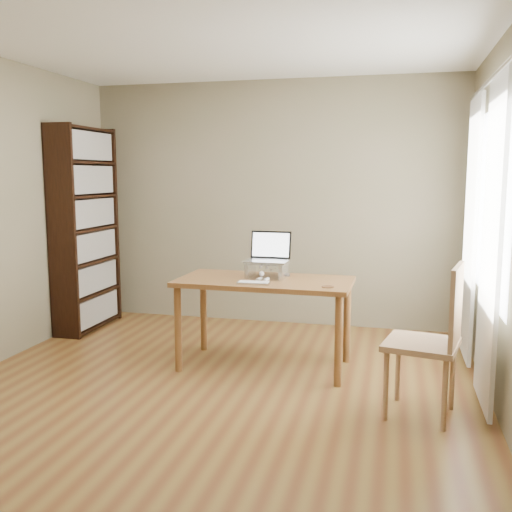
# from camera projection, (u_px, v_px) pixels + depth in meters

# --- Properties ---
(room) EXTENTS (4.04, 4.54, 2.64)m
(room) POSITION_uv_depth(u_px,v_px,m) (209.00, 219.00, 3.97)
(room) COLOR brown
(room) RESTS_ON ground
(bookshelf) EXTENTS (0.30, 0.90, 2.10)m
(bookshelf) POSITION_uv_depth(u_px,v_px,m) (86.00, 229.00, 5.92)
(bookshelf) COLOR black
(bookshelf) RESTS_ON ground
(curtains) EXTENTS (0.03, 1.90, 2.25)m
(curtains) POSITION_uv_depth(u_px,v_px,m) (480.00, 234.00, 4.30)
(curtains) COLOR white
(curtains) RESTS_ON ground
(desk) EXTENTS (1.45, 0.75, 0.75)m
(desk) POSITION_uv_depth(u_px,v_px,m) (265.00, 290.00, 4.74)
(desk) COLOR brown
(desk) RESTS_ON ground
(laptop_stand) EXTENTS (0.32, 0.25, 0.13)m
(laptop_stand) POSITION_uv_depth(u_px,v_px,m) (267.00, 268.00, 4.80)
(laptop_stand) COLOR silver
(laptop_stand) RESTS_ON desk
(laptop) EXTENTS (0.36, 0.30, 0.25)m
(laptop) POSITION_uv_depth(u_px,v_px,m) (268.00, 254.00, 4.84)
(laptop) COLOR silver
(laptop) RESTS_ON laptop_stand
(keyboard) EXTENTS (0.26, 0.12, 0.02)m
(keyboard) POSITION_uv_depth(u_px,v_px,m) (254.00, 283.00, 4.53)
(keyboard) COLOR silver
(keyboard) RESTS_ON desk
(coaster) EXTENTS (0.10, 0.10, 0.01)m
(coaster) POSITION_uv_depth(u_px,v_px,m) (328.00, 287.00, 4.40)
(coaster) COLOR brown
(coaster) RESTS_ON desk
(cat) EXTENTS (0.24, 0.47, 0.14)m
(cat) POSITION_uv_depth(u_px,v_px,m) (271.00, 270.00, 4.82)
(cat) COLOR #494239
(cat) RESTS_ON desk
(chair) EXTENTS (0.55, 0.55, 1.04)m
(chair) POSITION_uv_depth(u_px,v_px,m) (435.00, 334.00, 3.76)
(chair) COLOR tan
(chair) RESTS_ON ground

